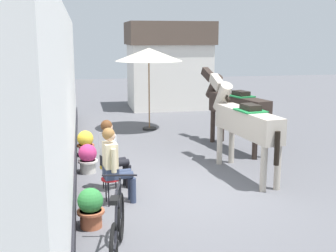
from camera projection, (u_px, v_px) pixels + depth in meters
name	position (u px, v px, depth m)	size (l,w,h in m)	color
ground_plane	(169.00, 151.00, 11.33)	(40.00, 40.00, 0.00)	#56565B
pub_facade_wall	(65.00, 104.00, 9.09)	(0.34, 14.00, 3.40)	white
distant_cottage	(169.00, 64.00, 17.95)	(3.40, 2.60, 3.50)	silver
seated_visitor_near	(114.00, 162.00, 7.64)	(0.61, 0.49, 1.39)	red
seated_visitor_far	(111.00, 151.00, 8.35)	(0.61, 0.48, 1.39)	gold
saddled_horse_near	(244.00, 122.00, 9.23)	(0.72, 2.99, 2.06)	#B2A899
saddled_horse_far	(235.00, 105.00, 11.39)	(1.03, 2.94, 2.06)	#2D231E
flower_planter_nearest	(91.00, 207.00, 6.75)	(0.43, 0.43, 0.64)	#A85638
flower_planter_inner_far	(88.00, 158.00, 9.48)	(0.43, 0.43, 0.64)	beige
flower_planter_farthest	(85.00, 143.00, 10.84)	(0.43, 0.43, 0.64)	#A85638
leaning_bicycle	(118.00, 230.00, 5.82)	(0.51, 1.74, 1.02)	black
cafe_parasol	(149.00, 55.00, 13.48)	(2.10, 2.10, 2.58)	black
satchel_bag	(115.00, 169.00, 9.46)	(0.28, 0.12, 0.20)	black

